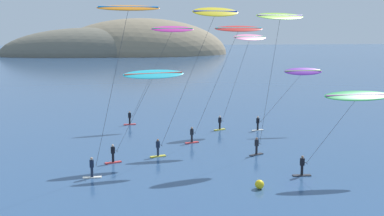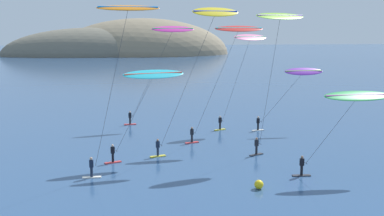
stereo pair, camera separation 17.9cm
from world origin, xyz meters
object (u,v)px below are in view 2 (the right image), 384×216
object	(u,v)px
kitesurfer_magenta	(170,36)
kitesurfer_purple	(299,77)
kitesurfer_lime	(279,26)
kitesurfer_red	(235,38)
kitesurfer_orange	(124,25)
kitesurfer_cyan	(151,80)
kitesurfer_pink	(248,44)
kitesurfer_yellow	(211,24)
marker_buoy	(259,184)
kitesurfer_green	(354,101)

from	to	relation	value
kitesurfer_magenta	kitesurfer_purple	world-z (taller)	kitesurfer_magenta
kitesurfer_lime	kitesurfer_red	distance (m)	6.27
kitesurfer_purple	kitesurfer_magenta	bearing A→B (deg)	156.54
kitesurfer_orange	kitesurfer_cyan	size ratio (longest dim) A/B	1.67
kitesurfer_purple	kitesurfer_cyan	size ratio (longest dim) A/B	1.03
kitesurfer_pink	kitesurfer_orange	xyz separation A→B (m)	(-14.08, -18.15, 2.17)
kitesurfer_orange	kitesurfer_yellow	xyz separation A→B (m)	(7.83, 6.76, 0.13)
marker_buoy	kitesurfer_green	bearing A→B (deg)	18.92
kitesurfer_yellow	kitesurfer_lime	bearing A→B (deg)	-8.18
kitesurfer_magenta	kitesurfer_purple	bearing A→B (deg)	-23.46
kitesurfer_lime	kitesurfer_purple	xyz separation A→B (m)	(5.65, 10.13, -5.87)
kitesurfer_purple	kitesurfer_red	size ratio (longest dim) A/B	0.70
kitesurfer_purple	marker_buoy	size ratio (longest dim) A/B	12.19
kitesurfer_lime	kitesurfer_green	distance (m)	10.45
kitesurfer_pink	kitesurfer_green	bearing A→B (deg)	-77.50
kitesurfer_orange	kitesurfer_magenta	bearing A→B (deg)	77.40
kitesurfer_pink	kitesurfer_yellow	xyz separation A→B (m)	(-6.24, -11.39, 2.30)
kitesurfer_purple	kitesurfer_orange	bearing A→B (deg)	-141.03
kitesurfer_purple	kitesurfer_yellow	world-z (taller)	kitesurfer_yellow
kitesurfer_red	marker_buoy	xyz separation A→B (m)	(-1.19, -15.68, -10.61)
kitesurfer_cyan	kitesurfer_yellow	size ratio (longest dim) A/B	0.59
kitesurfer_magenta	kitesurfer_green	bearing A→B (deg)	-60.69
kitesurfer_cyan	kitesurfer_yellow	xyz separation A→B (m)	(5.67, 1.71, 4.98)
kitesurfer_purple	marker_buoy	world-z (taller)	kitesurfer_purple
kitesurfer_yellow	kitesurfer_purple	bearing A→B (deg)	37.71
kitesurfer_pink	kitesurfer_magenta	bearing A→B (deg)	154.91
kitesurfer_pink	kitesurfer_green	size ratio (longest dim) A/B	1.37
kitesurfer_orange	kitesurfer_cyan	distance (m)	7.33
kitesurfer_red	kitesurfer_orange	bearing A→B (deg)	-134.67
kitesurfer_pink	kitesurfer_purple	distance (m)	7.14
kitesurfer_pink	marker_buoy	bearing A→B (deg)	-100.43
kitesurfer_magenta	kitesurfer_green	distance (m)	27.83
kitesurfer_green	kitesurfer_cyan	distance (m)	17.59
kitesurfer_orange	kitesurfer_cyan	world-z (taller)	kitesurfer_orange
kitesurfer_pink	kitesurfer_red	size ratio (longest dim) A/B	0.92
kitesurfer_green	kitesurfer_pink	bearing A→B (deg)	102.50
kitesurfer_cyan	marker_buoy	xyz separation A→B (m)	(7.75, -9.50, -6.99)
kitesurfer_red	kitesurfer_purple	bearing A→B (deg)	28.78
kitesurfer_red	kitesurfer_lime	bearing A→B (deg)	-60.74
kitesurfer_magenta	kitesurfer_pink	size ratio (longest dim) A/B	1.08
kitesurfer_purple	kitesurfer_green	size ratio (longest dim) A/B	1.03
kitesurfer_cyan	marker_buoy	world-z (taller)	kitesurfer_cyan
kitesurfer_lime	kitesurfer_purple	world-z (taller)	kitesurfer_lime
kitesurfer_lime	kitesurfer_purple	bearing A→B (deg)	60.84
kitesurfer_magenta	kitesurfer_lime	distance (m)	18.92
kitesurfer_purple	kitesurfer_cyan	world-z (taller)	kitesurfer_cyan
kitesurfer_orange	kitesurfer_yellow	bearing A→B (deg)	40.81
kitesurfer_magenta	marker_buoy	size ratio (longest dim) A/B	17.47
kitesurfer_orange	kitesurfer_purple	size ratio (longest dim) A/B	1.62
kitesurfer_red	kitesurfer_cyan	world-z (taller)	kitesurfer_red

